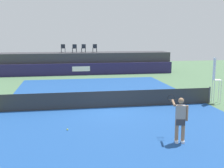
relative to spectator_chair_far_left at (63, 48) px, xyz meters
name	(u,v)px	position (x,y,z in m)	size (l,w,h in m)	color
ground_plane	(101,96)	(2.42, -12.50, -2.69)	(48.00, 48.00, 0.00)	#4C704C
court_inner	(108,107)	(2.42, -15.50, -2.69)	(12.00, 22.00, 0.00)	#1C478C
sponsor_wall	(88,69)	(2.42, -2.00, -2.09)	(18.00, 0.22, 1.20)	#231E4C
spectator_platform	(86,63)	(2.42, -0.20, -1.59)	(18.00, 2.80, 2.20)	#38383D
spectator_chair_far_left	(63,48)	(0.00, 0.00, 0.00)	(0.46, 0.46, 0.89)	#1E232D
spectator_chair_left	(74,48)	(1.19, -0.46, 0.00)	(0.46, 0.46, 0.89)	#1E232D
spectator_chair_center	(84,48)	(2.16, -0.32, 0.00)	(0.45, 0.45, 0.89)	#1E232D
spectator_chair_right	(95,48)	(3.35, -0.37, 0.00)	(0.45, 0.45, 0.89)	#1E232D
umpire_chair	(215,77)	(8.95, -15.48, -1.11)	(0.52, 0.52, 2.76)	white
tennis_net	(108,99)	(2.42, -15.50, -2.22)	(12.40, 0.02, 0.95)	#2D2D2D
net_post_far	(209,95)	(8.62, -15.50, -2.19)	(0.10, 0.10, 1.00)	#4C4C51
tennis_player	(180,118)	(4.28, -21.29, -1.73)	(0.56, 1.23, 1.77)	white
tennis_ball	(67,129)	(0.05, -19.13, -2.66)	(0.07, 0.07, 0.07)	#D8EA33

